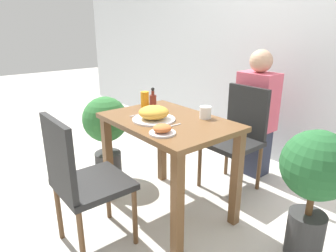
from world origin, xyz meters
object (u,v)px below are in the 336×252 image
at_px(chair_near, 80,178).
at_px(potted_plant_left, 106,127).
at_px(side_plate, 162,130).
at_px(drink_cup, 205,112).
at_px(chair_far, 237,133).
at_px(person_figure, 256,115).
at_px(food_plate, 154,114).
at_px(sauce_bottle, 153,102).
at_px(potted_plant_right, 314,178).
at_px(juice_glass, 145,99).

distance_m(chair_near, potted_plant_left, 0.98).
bearing_deg(potted_plant_left, side_plate, -7.74).
bearing_deg(drink_cup, side_plate, -81.65).
height_order(chair_far, person_figure, person_figure).
bearing_deg(chair_near, food_plate, -87.83).
bearing_deg(food_plate, sauce_bottle, 144.87).
relative_size(chair_near, drink_cup, 10.34).
relative_size(sauce_bottle, potted_plant_left, 0.24).
height_order(drink_cup, potted_plant_right, drink_cup).
bearing_deg(chair_far, side_plate, -81.23).
bearing_deg(side_plate, person_figure, 99.15).
relative_size(chair_far, juice_glass, 6.99).
distance_m(chair_far, sauce_bottle, 0.79).
xyz_separation_m(sauce_bottle, potted_plant_left, (-0.56, -0.13, -0.32)).
bearing_deg(potted_plant_right, drink_cup, -170.17).
distance_m(chair_far, person_figure, 0.35).
distance_m(food_plate, potted_plant_left, 0.82).
height_order(drink_cup, sauce_bottle, sauce_bottle).
relative_size(chair_near, sauce_bottle, 4.89).
distance_m(food_plate, person_figure, 1.15).
relative_size(chair_far, side_plate, 5.40).
bearing_deg(juice_glass, potted_plant_left, -162.06).
bearing_deg(side_plate, sauce_bottle, 149.74).
xyz_separation_m(chair_near, side_plate, (0.23, 0.45, 0.27)).
bearing_deg(food_plate, drink_cup, 58.50).
bearing_deg(chair_near, juice_glass, -64.19).
bearing_deg(juice_glass, food_plate, -25.17).
bearing_deg(chair_far, potted_plant_left, -138.15).
bearing_deg(food_plate, chair_far, 81.96).
distance_m(sauce_bottle, person_figure, 1.04).
height_order(chair_far, side_plate, chair_far).
height_order(chair_far, sauce_bottle, sauce_bottle).
bearing_deg(potted_plant_left, sauce_bottle, 13.25).
bearing_deg(chair_near, side_plate, -117.64).
height_order(chair_near, juice_glass, chair_near).
bearing_deg(sauce_bottle, potted_plant_left, -166.75).
relative_size(food_plate, sauce_bottle, 1.66).
bearing_deg(drink_cup, potted_plant_left, -162.66).
bearing_deg(chair_near, potted_plant_right, -132.37).
relative_size(juice_glass, person_figure, 0.11).
xyz_separation_m(sauce_bottle, person_figure, (0.26, 0.99, -0.23)).
relative_size(drink_cup, potted_plant_left, 0.11).
bearing_deg(drink_cup, sauce_bottle, -157.24).
bearing_deg(potted_plant_left, potted_plant_right, 14.08).
xyz_separation_m(juice_glass, potted_plant_left, (-0.43, -0.14, -0.32)).
distance_m(drink_cup, potted_plant_right, 0.80).
bearing_deg(chair_far, food_plate, -98.04).
height_order(side_plate, person_figure, person_figure).
height_order(drink_cup, juice_glass, juice_glass).
distance_m(chair_far, drink_cup, 0.57).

